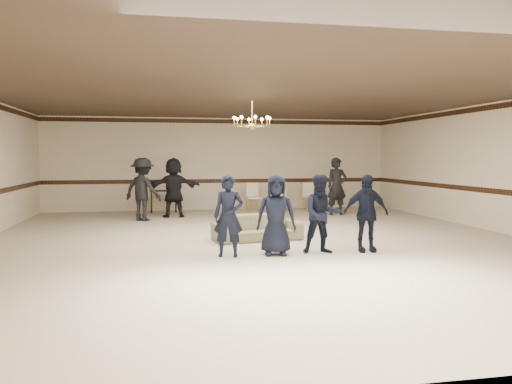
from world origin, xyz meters
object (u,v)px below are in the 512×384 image
(adult_left, at_px, (143,189))
(adult_mid, at_px, (174,188))
(banquet_chair_left, at_px, (253,197))
(boy_b, at_px, (276,215))
(settee, at_px, (257,227))
(adult_right, at_px, (337,186))
(banquet_chair_mid, at_px, (282,197))
(banquet_chair_right, at_px, (310,196))
(boy_a, at_px, (229,216))
(console_table, at_px, (164,201))
(boy_c, at_px, (322,214))
(chandelier, at_px, (252,113))
(boy_d, at_px, (366,213))

(adult_left, relative_size, adult_mid, 1.00)
(adult_mid, xyz_separation_m, banquet_chair_left, (2.71, 1.24, -0.44))
(boy_b, bearing_deg, settee, 99.21)
(adult_mid, height_order, adult_right, same)
(adult_right, height_order, banquet_chair_mid, adult_right)
(adult_mid, distance_m, banquet_chair_right, 4.89)
(adult_mid, bearing_deg, boy_a, 91.96)
(boy_b, xyz_separation_m, adult_mid, (-1.71, 6.40, 0.15))
(boy_b, xyz_separation_m, adult_right, (3.39, 6.00, 0.15))
(console_table, bearing_deg, banquet_chair_left, -7.25)
(boy_b, bearing_deg, boy_c, 8.48)
(adult_left, bearing_deg, settee, 156.77)
(chandelier, xyz_separation_m, adult_mid, (-1.71, 3.93, -1.96))
(chandelier, height_order, adult_left, chandelier)
(boy_a, xyz_separation_m, settee, (0.88, 1.72, -0.47))
(boy_c, bearing_deg, console_table, 116.03)
(chandelier, bearing_deg, settee, -91.71)
(banquet_chair_left, distance_m, banquet_chair_right, 2.00)
(boy_c, height_order, banquet_chair_mid, boy_c)
(chandelier, relative_size, boy_d, 0.62)
(boy_a, height_order, console_table, boy_a)
(boy_a, distance_m, boy_d, 2.70)
(boy_d, bearing_deg, boy_b, -174.86)
(console_table, bearing_deg, banquet_chair_right, -5.73)
(adult_left, relative_size, banquet_chair_left, 1.93)
(boy_b, height_order, banquet_chair_right, boy_b)
(boy_a, height_order, boy_c, same)
(settee, bearing_deg, boy_d, -51.94)
(banquet_chair_left, bearing_deg, adult_left, -155.38)
(chandelier, bearing_deg, banquet_chair_left, 79.04)
(console_table, bearing_deg, settee, -75.55)
(banquet_chair_mid, bearing_deg, boy_c, -93.76)
(chandelier, relative_size, console_table, 1.05)
(settee, xyz_separation_m, adult_left, (-2.59, 3.98, 0.63))
(chandelier, xyz_separation_m, adult_right, (3.39, 3.53, -1.96))
(adult_left, distance_m, console_table, 2.29)
(chandelier, distance_m, adult_mid, 4.72)
(banquet_chair_left, height_order, console_table, banquet_chair_left)
(boy_c, height_order, settee, boy_c)
(adult_left, distance_m, adult_mid, 1.14)
(boy_a, bearing_deg, boy_b, 13.99)
(boy_d, xyz_separation_m, banquet_chair_left, (-0.80, 7.64, -0.28))
(boy_a, bearing_deg, adult_right, 68.42)
(adult_right, bearing_deg, boy_b, -123.03)
(boy_a, height_order, adult_right, adult_right)
(boy_d, bearing_deg, boy_c, -174.86)
(settee, xyz_separation_m, banquet_chair_mid, (2.02, 5.92, 0.19))
(settee, relative_size, banquet_chair_right, 2.06)
(adult_right, bearing_deg, boy_d, -108.41)
(adult_mid, height_order, banquet_chair_right, adult_mid)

